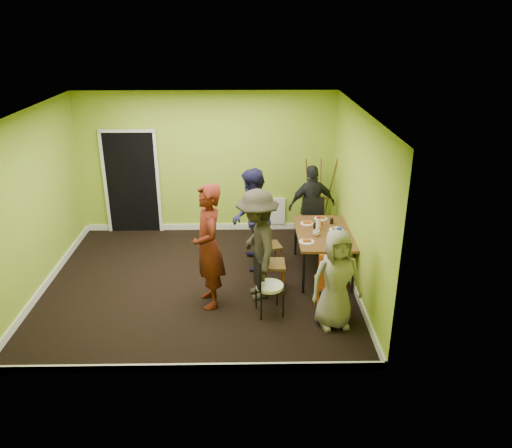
% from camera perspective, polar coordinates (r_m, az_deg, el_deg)
% --- Properties ---
extents(ground, '(5.00, 5.00, 0.00)m').
position_cam_1_polar(ground, '(8.33, -6.37, -6.69)').
color(ground, black).
rests_on(ground, ground).
extents(room_walls, '(5.04, 4.54, 2.82)m').
position_cam_1_polar(room_walls, '(7.94, -6.82, -0.31)').
color(room_walls, '#9AC131').
rests_on(room_walls, ground).
extents(dining_table, '(0.90, 1.50, 0.75)m').
position_cam_1_polar(dining_table, '(8.39, 7.71, -1.25)').
color(dining_table, black).
rests_on(dining_table, ground).
extents(chair_left_far, '(0.44, 0.44, 0.86)m').
position_cam_1_polar(chair_left_far, '(8.58, 1.14, -2.03)').
color(chair_left_far, '#C24812').
rests_on(chair_left_far, ground).
extents(chair_left_near, '(0.41, 0.41, 0.99)m').
position_cam_1_polar(chair_left_near, '(7.83, 1.23, -3.99)').
color(chair_left_near, '#C24812').
rests_on(chair_left_near, ground).
extents(chair_back_end, '(0.42, 0.49, 0.98)m').
position_cam_1_polar(chair_back_end, '(9.30, 6.52, 1.25)').
color(chair_back_end, '#C24812').
rests_on(chair_back_end, ground).
extents(chair_front_end, '(0.45, 0.46, 1.04)m').
position_cam_1_polar(chair_front_end, '(7.24, 8.60, -6.34)').
color(chair_front_end, '#C24812').
rests_on(chair_front_end, ground).
extents(chair_bentwood, '(0.44, 0.43, 0.93)m').
position_cam_1_polar(chair_bentwood, '(7.24, 1.06, -6.67)').
color(chair_bentwood, black).
rests_on(chair_bentwood, ground).
extents(easel, '(0.63, 0.59, 1.57)m').
position_cam_1_polar(easel, '(9.92, 7.22, 3.12)').
color(easel, brown).
rests_on(easel, ground).
extents(plate_near_left, '(0.22, 0.22, 0.01)m').
position_cam_1_polar(plate_near_left, '(8.66, 5.84, 0.08)').
color(plate_near_left, white).
rests_on(plate_near_left, dining_table).
extents(plate_near_right, '(0.24, 0.24, 0.01)m').
position_cam_1_polar(plate_near_right, '(7.96, 5.81, -2.01)').
color(plate_near_right, white).
rests_on(plate_near_right, dining_table).
extents(plate_far_back, '(0.24, 0.24, 0.01)m').
position_cam_1_polar(plate_far_back, '(8.89, 7.41, 0.62)').
color(plate_far_back, white).
rests_on(plate_far_back, dining_table).
extents(plate_far_front, '(0.23, 0.23, 0.01)m').
position_cam_1_polar(plate_far_front, '(7.83, 8.91, -2.63)').
color(plate_far_front, white).
rests_on(plate_far_front, dining_table).
extents(plate_wall_back, '(0.24, 0.24, 0.01)m').
position_cam_1_polar(plate_wall_back, '(8.46, 9.15, -0.66)').
color(plate_wall_back, white).
rests_on(plate_wall_back, dining_table).
extents(plate_wall_front, '(0.22, 0.22, 0.01)m').
position_cam_1_polar(plate_wall_front, '(8.28, 9.58, -1.24)').
color(plate_wall_front, white).
rests_on(plate_wall_front, dining_table).
extents(thermos, '(0.07, 0.07, 0.23)m').
position_cam_1_polar(thermos, '(8.36, 7.12, -0.04)').
color(thermos, white).
rests_on(thermos, dining_table).
extents(blue_bottle, '(0.08, 0.08, 0.18)m').
position_cam_1_polar(blue_bottle, '(8.13, 9.49, -1.03)').
color(blue_bottle, '#1627AA').
rests_on(blue_bottle, dining_table).
extents(orange_bottle, '(0.04, 0.04, 0.09)m').
position_cam_1_polar(orange_bottle, '(8.58, 7.51, 0.06)').
color(orange_bottle, '#C24812').
rests_on(orange_bottle, dining_table).
extents(glass_mid, '(0.06, 0.06, 0.08)m').
position_cam_1_polar(glass_mid, '(8.48, 6.75, -0.20)').
color(glass_mid, black).
rests_on(glass_mid, dining_table).
extents(glass_back, '(0.06, 0.06, 0.10)m').
position_cam_1_polar(glass_back, '(8.70, 8.64, 0.33)').
color(glass_back, black).
rests_on(glass_back, dining_table).
extents(glass_front, '(0.06, 0.06, 0.09)m').
position_cam_1_polar(glass_front, '(7.98, 9.35, -1.84)').
color(glass_front, black).
rests_on(glass_front, dining_table).
extents(cup_a, '(0.11, 0.11, 0.09)m').
position_cam_1_polar(cup_a, '(8.19, 6.90, -1.04)').
color(cup_a, white).
rests_on(cup_a, dining_table).
extents(cup_b, '(0.10, 0.10, 0.09)m').
position_cam_1_polar(cup_b, '(8.36, 9.18, -0.67)').
color(cup_b, white).
rests_on(cup_b, dining_table).
extents(person_standing, '(0.62, 0.79, 1.91)m').
position_cam_1_polar(person_standing, '(7.32, -5.45, -2.59)').
color(person_standing, '#4E160D').
rests_on(person_standing, ground).
extents(person_left_far, '(0.71, 0.88, 1.75)m').
position_cam_1_polar(person_left_far, '(8.45, -0.46, 0.50)').
color(person_left_far, '#171638').
rests_on(person_left_far, ground).
extents(person_left_near, '(0.84, 1.22, 1.74)m').
position_cam_1_polar(person_left_near, '(7.53, 0.16, -2.43)').
color(person_left_near, '#2A251C').
rests_on(person_left_near, ground).
extents(person_back_end, '(0.98, 0.59, 1.56)m').
position_cam_1_polar(person_back_end, '(9.42, 6.40, 2.10)').
color(person_back_end, black).
rests_on(person_back_end, ground).
extents(person_front_end, '(0.78, 0.57, 1.45)m').
position_cam_1_polar(person_front_end, '(6.97, 9.17, -6.28)').
color(person_front_end, gray).
rests_on(person_front_end, ground).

